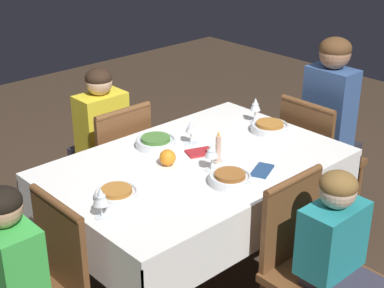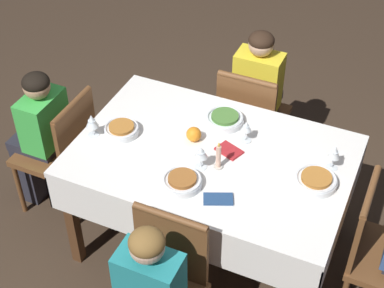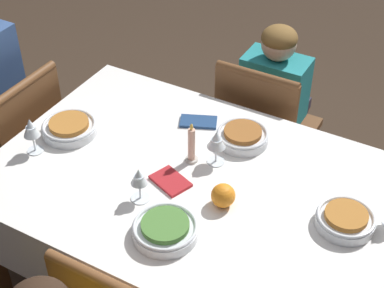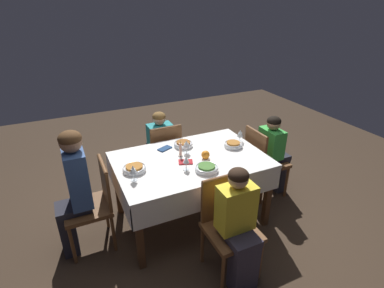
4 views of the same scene
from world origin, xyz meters
name	(u,v)px [view 2 (image 2 of 4)]	position (x,y,z in m)	size (l,w,h in m)	color
ground_plane	(210,243)	(0.00, 0.00, 0.00)	(8.00, 8.00, 0.00)	#3D2D21
dining_table	(212,165)	(0.00, 0.00, 0.67)	(1.51, 1.01, 0.76)	white
chair_east	(381,249)	(0.98, -0.06, 0.49)	(0.42, 0.42, 0.88)	brown
chair_north	(250,116)	(-0.02, 0.73, 0.49)	(0.42, 0.42, 0.88)	brown
chair_west	(62,148)	(-0.98, -0.06, 0.49)	(0.42, 0.42, 0.88)	brown
chair_south	(161,286)	(0.04, -0.73, 0.49)	(0.42, 0.42, 0.88)	brown
person_child_yellow	(259,92)	(-0.02, 0.89, 0.59)	(0.30, 0.33, 1.07)	#383342
person_child_green	(39,133)	(-1.14, -0.06, 0.56)	(0.33, 0.30, 1.02)	#282833
bowl_east	(316,180)	(0.58, 0.00, 0.78)	(0.22, 0.22, 0.06)	silver
wine_glass_east	(335,153)	(0.62, 0.16, 0.86)	(0.06, 0.06, 0.15)	white
bowl_north	(225,119)	(-0.04, 0.28, 0.78)	(0.22, 0.22, 0.06)	silver
wine_glass_north	(246,127)	(0.13, 0.18, 0.85)	(0.07, 0.07, 0.14)	white
bowl_west	(122,129)	(-0.54, -0.05, 0.78)	(0.20, 0.20, 0.06)	silver
wine_glass_west	(92,122)	(-0.68, -0.13, 0.86)	(0.07, 0.07, 0.14)	white
bowl_south	(182,181)	(-0.05, -0.29, 0.78)	(0.21, 0.21, 0.06)	silver
wine_glass_south	(201,153)	(-0.01, -0.13, 0.86)	(0.07, 0.07, 0.14)	white
candle_centerpiece	(218,158)	(0.07, -0.09, 0.82)	(0.05, 0.05, 0.17)	beige
orange_fruit	(194,134)	(-0.14, 0.06, 0.80)	(0.08, 0.08, 0.08)	orange
napkin_red_folded	(218,199)	(0.16, -0.31, 0.76)	(0.17, 0.13, 0.01)	navy
napkin_spare_side	(229,151)	(0.08, 0.06, 0.76)	(0.16, 0.14, 0.01)	#AD2328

